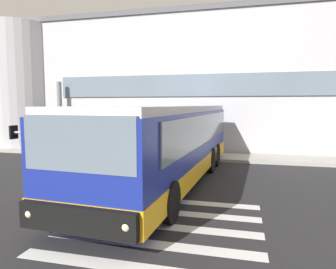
# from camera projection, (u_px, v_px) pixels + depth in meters

# --- Properties ---
(ground_plane) EXTENTS (80.00, 90.00, 0.02)m
(ground_plane) POSITION_uv_depth(u_px,v_px,m) (140.00, 178.00, 11.33)
(ground_plane) COLOR #232326
(ground_plane) RESTS_ON ground
(bay_paint_stripes) EXTENTS (4.40, 3.96, 0.01)m
(bay_paint_stripes) POSITION_uv_depth(u_px,v_px,m) (163.00, 226.00, 6.80)
(bay_paint_stripes) COLOR silver
(bay_paint_stripes) RESTS_ON ground
(terminal_building) EXTENTS (23.76, 13.80, 8.07)m
(terminal_building) POSITION_uv_depth(u_px,v_px,m) (182.00, 87.00, 22.34)
(terminal_building) COLOR #B7B7BC
(terminal_building) RESTS_ON ground
(boarding_curb) EXTENTS (25.96, 2.00, 0.15)m
(boarding_curb) POSITION_uv_depth(u_px,v_px,m) (170.00, 155.00, 15.96)
(boarding_curb) COLOR #9E9B93
(boarding_curb) RESTS_ON ground
(entry_support_column) EXTENTS (0.28, 0.28, 3.95)m
(entry_support_column) POSITION_uv_depth(u_px,v_px,m) (60.00, 115.00, 17.98)
(entry_support_column) COLOR slate
(entry_support_column) RESTS_ON boarding_curb
(bus_main_foreground) EXTENTS (3.72, 10.94, 2.70)m
(bus_main_foreground) POSITION_uv_depth(u_px,v_px,m) (167.00, 145.00, 10.52)
(bus_main_foreground) COLOR navy
(bus_main_foreground) RESTS_ON ground
(passenger_near_column) EXTENTS (0.57, 0.32, 1.68)m
(passenger_near_column) POSITION_uv_depth(u_px,v_px,m) (67.00, 134.00, 17.32)
(passenger_near_column) COLOR #1E2338
(passenger_near_column) RESTS_ON boarding_curb
(passenger_by_doorway) EXTENTS (0.52, 0.50, 1.68)m
(passenger_by_doorway) POSITION_uv_depth(u_px,v_px,m) (83.00, 133.00, 17.30)
(passenger_by_doorway) COLOR #1E2338
(passenger_by_doorway) RESTS_ON boarding_curb
(safety_bollard_yellow) EXTENTS (0.18, 0.18, 0.90)m
(safety_bollard_yellow) POSITION_uv_depth(u_px,v_px,m) (166.00, 152.00, 14.74)
(safety_bollard_yellow) COLOR yellow
(safety_bollard_yellow) RESTS_ON ground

